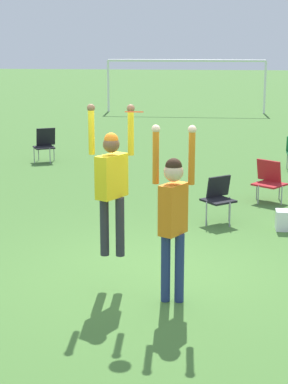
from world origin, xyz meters
TOP-DOWN VIEW (x-y plane):
  - ground_plane at (0.00, 0.00)m, footprint 120.00×120.00m
  - person_jumping at (-0.48, -0.36)m, footprint 0.62×0.51m
  - person_defending at (0.36, -0.83)m, footprint 0.54×0.44m
  - frisbee at (-0.15, -0.60)m, footprint 0.23×0.23m
  - camping_chair_1 at (-3.71, 8.36)m, footprint 0.69×0.75m
  - camping_chair_2 at (0.95, 2.89)m, footprint 0.69×0.76m
  - camping_chair_5 at (2.00, 4.60)m, footprint 0.77×0.85m
  - soccer_goal at (-0.43, 20.49)m, footprint 7.10×0.10m

SIDE VIEW (x-z plane):
  - ground_plane at x=0.00m, z-range 0.00..0.00m
  - camping_chair_5 at x=2.00m, z-range 0.05..0.87m
  - camping_chair_2 at x=0.95m, z-range 0.09..0.92m
  - camping_chair_1 at x=-3.71m, z-range 0.06..0.95m
  - person_defending at x=0.36m, z-range 0.08..2.35m
  - person_jumping at x=-0.48m, z-range 0.48..2.52m
  - soccer_goal at x=-0.43m, z-range 0.67..3.02m
  - frisbee at x=-0.15m, z-range 2.37..2.41m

